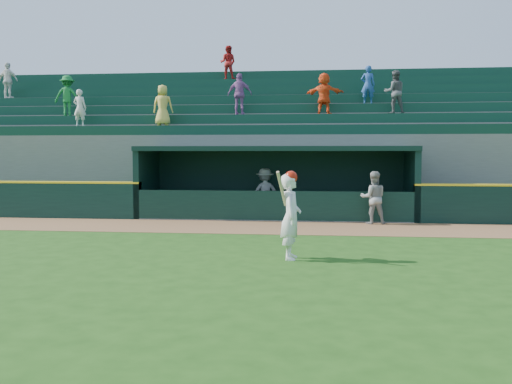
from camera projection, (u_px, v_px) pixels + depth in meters
ground at (247, 257)px, 12.25m from camera, size 120.00×120.00×0.00m
warning_track at (269, 227)px, 17.10m from camera, size 40.00×3.00×0.01m
dugout_player_front at (373, 198)px, 17.90m from camera, size 0.84×0.67×1.66m
dugout_player_inside at (265, 192)px, 20.04m from camera, size 1.23×0.92×1.70m
dugout at (277, 178)px, 20.09m from camera, size 9.40×2.80×2.46m
stands at (285, 149)px, 24.53m from camera, size 34.50×6.25×7.05m
batter_at_plate at (291, 215)px, 11.99m from camera, size 0.51×0.80×1.89m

